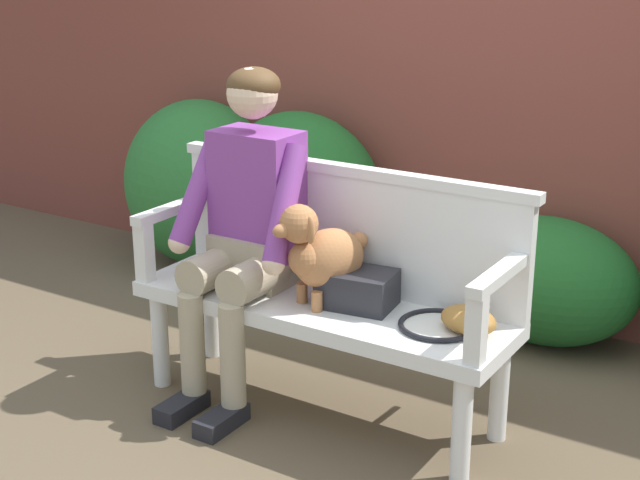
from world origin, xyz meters
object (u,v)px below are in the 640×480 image
person_seated (246,221)px  sports_bag (357,288)px  dog_on_bench (321,253)px  tennis_racket (442,323)px  baseball_glove (468,320)px  garden_bench (320,317)px

person_seated → sports_bag: person_seated is taller
dog_on_bench → sports_bag: bearing=24.7°
tennis_racket → baseball_glove: bearing=-1.4°
dog_on_bench → baseball_glove: dog_on_bench is taller
person_seated → tennis_racket: size_ratio=2.36×
garden_bench → sports_bag: size_ratio=5.46×
baseball_glove → tennis_racket: bearing=-160.4°
baseball_glove → person_seated: bearing=-156.1°
person_seated → garden_bench: bearing=1.4°
person_seated → sports_bag: (0.48, 0.05, -0.20)m
garden_bench → tennis_racket: bearing=4.9°
garden_bench → dog_on_bench: dog_on_bench is taller
tennis_racket → garden_bench: bearing=-175.1°
person_seated → sports_bag: bearing=5.6°
tennis_racket → person_seated: bearing=-176.5°
person_seated → baseball_glove: size_ratio=6.09×
sports_bag → tennis_racket: bearing=0.6°
garden_bench → dog_on_bench: (0.02, -0.02, 0.27)m
tennis_racket → baseball_glove: 0.11m
person_seated → sports_bag: size_ratio=4.78×
garden_bench → person_seated: size_ratio=1.14×
tennis_racket → sports_bag: (-0.35, -0.00, 0.06)m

